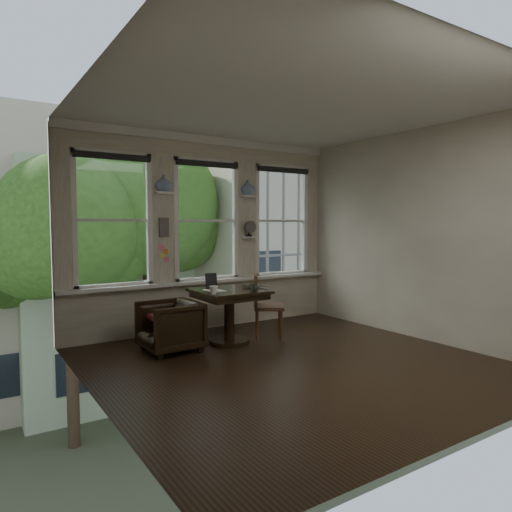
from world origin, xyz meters
TOP-DOWN VIEW (x-y plane):
  - ground at (0.00, 0.00)m, footprint 4.50×4.50m
  - ceiling at (0.00, 0.00)m, footprint 4.50×4.50m
  - wall_back at (0.00, 2.25)m, footprint 4.50×0.00m
  - wall_front at (0.00, -2.25)m, footprint 4.50×0.00m
  - wall_left at (-2.25, 0.00)m, footprint 0.00×4.50m
  - wall_right at (2.25, 0.00)m, footprint 0.00×4.50m
  - window_left at (-1.45, 2.25)m, footprint 1.10×0.12m
  - window_center at (0.00, 2.25)m, footprint 1.10×0.12m
  - window_right at (1.45, 2.25)m, footprint 1.10×0.12m
  - shelf_left at (-0.72, 2.15)m, footprint 0.26×0.16m
  - shelf_right at (0.72, 2.15)m, footprint 0.26×0.16m
  - intercom at (-0.72, 2.18)m, footprint 0.14×0.06m
  - sticky_notes at (-0.72, 2.19)m, footprint 0.16×0.01m
  - desk_fan at (0.72, 2.13)m, footprint 0.20×0.20m
  - vase_left at (-0.72, 2.15)m, footprint 0.24×0.24m
  - vase_right at (0.72, 2.15)m, footprint 0.24×0.24m
  - table at (-0.18, 1.20)m, footprint 0.90×0.90m
  - armchair_left at (-1.03, 1.26)m, footprint 0.74×0.72m
  - cushion_red at (-1.03, 1.26)m, footprint 0.45×0.45m
  - side_chair_right at (0.45, 1.16)m, footprint 0.58×0.58m
  - laptop at (0.19, 1.11)m, footprint 0.43×0.40m
  - mug at (-0.55, 0.95)m, footprint 0.13×0.13m
  - drinking_glass at (0.01, 0.88)m, footprint 0.13×0.13m
  - tablet at (-0.37, 1.36)m, footprint 0.17×0.10m
  - papers at (-0.39, 1.22)m, footprint 0.23×0.30m

SIDE VIEW (x-z plane):
  - ground at x=0.00m, z-range 0.00..0.00m
  - armchair_left at x=-1.03m, z-range 0.00..0.66m
  - table at x=-0.18m, z-range 0.00..0.75m
  - cushion_red at x=-1.03m, z-range 0.42..0.48m
  - side_chair_right at x=0.45m, z-range 0.00..0.92m
  - papers at x=-0.39m, z-range 0.75..0.75m
  - laptop at x=0.19m, z-range 0.75..0.78m
  - drinking_glass at x=0.01m, z-range 0.75..0.84m
  - mug at x=-0.55m, z-range 0.75..0.85m
  - tablet at x=-0.37m, z-range 0.75..0.97m
  - sticky_notes at x=-0.72m, z-range 1.13..1.37m
  - wall_back at x=0.00m, z-range -0.75..3.75m
  - wall_front at x=0.00m, z-range -0.75..3.75m
  - wall_left at x=-2.25m, z-range -0.75..3.75m
  - wall_right at x=2.25m, z-range -0.75..3.75m
  - desk_fan at x=0.72m, z-range 1.41..1.65m
  - intercom at x=-0.72m, z-range 1.46..1.74m
  - window_left at x=-1.45m, z-range 0.75..2.65m
  - window_center at x=0.00m, z-range 0.75..2.65m
  - window_right at x=1.45m, z-range 0.75..2.65m
  - shelf_left at x=-0.72m, z-range 2.08..2.12m
  - shelf_right at x=0.72m, z-range 2.08..2.12m
  - vase_left at x=-0.72m, z-range 2.12..2.36m
  - vase_right at x=0.72m, z-range 2.12..2.36m
  - ceiling at x=0.00m, z-range 3.00..3.00m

